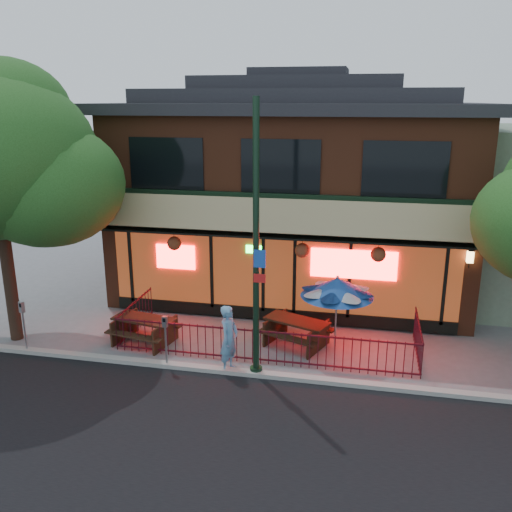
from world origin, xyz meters
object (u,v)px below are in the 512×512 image
at_px(street_light, 256,259).
at_px(picnic_table_left, 144,326).
at_px(picnic_table_right, 297,328).
at_px(parking_meter_far, 23,318).
at_px(parking_meter_near, 165,333).
at_px(patio_umbrella, 337,287).
at_px(pedestrian, 229,339).

height_order(street_light, picnic_table_left, street_light).
distance_m(picnic_table_right, parking_meter_far, 7.73).
bearing_deg(parking_meter_near, picnic_table_right, 32.16).
xyz_separation_m(picnic_table_left, parking_meter_near, (1.16, -1.29, 0.47)).
bearing_deg(parking_meter_near, patio_umbrella, 22.12).
relative_size(street_light, parking_meter_far, 4.56).
height_order(street_light, pedestrian, street_light).
bearing_deg(patio_umbrella, street_light, -138.61).
xyz_separation_m(picnic_table_left, patio_umbrella, (5.53, 0.49, 1.45)).
bearing_deg(picnic_table_left, picnic_table_right, 9.64).
distance_m(pedestrian, parking_meter_near, 1.71).
bearing_deg(picnic_table_left, parking_meter_far, -157.04).
relative_size(parking_meter_near, parking_meter_far, 0.94).
bearing_deg(picnic_table_left, street_light, -18.56).
relative_size(picnic_table_left, patio_umbrella, 0.90).
xyz_separation_m(street_light, patio_umbrella, (1.92, 1.70, -1.19)).
height_order(patio_umbrella, pedestrian, patio_umbrella).
relative_size(street_light, parking_meter_near, 4.83).
distance_m(picnic_table_left, picnic_table_right, 4.46).
relative_size(patio_umbrella, parking_meter_near, 1.59).
bearing_deg(pedestrian, parking_meter_far, 104.44).
bearing_deg(picnic_table_right, pedestrian, -128.80).
distance_m(street_light, parking_meter_near, 3.26).
distance_m(picnic_table_right, pedestrian, 2.47).
height_order(street_light, picnic_table_right, street_light).
xyz_separation_m(picnic_table_left, parking_meter_far, (-3.04, -1.29, 0.53)).
xyz_separation_m(picnic_table_left, picnic_table_right, (4.40, 0.75, 0.01)).
xyz_separation_m(picnic_table_right, pedestrian, (-1.53, -1.90, 0.39)).
distance_m(patio_umbrella, parking_meter_near, 4.81).
bearing_deg(street_light, parking_meter_far, -179.33).
distance_m(picnic_table_left, patio_umbrella, 5.73).
bearing_deg(street_light, patio_umbrella, 41.39).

